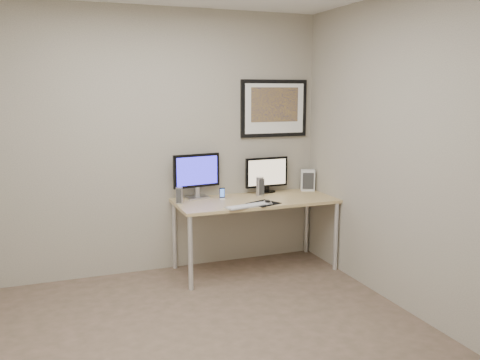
{
  "coord_description": "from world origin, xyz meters",
  "views": [
    {
      "loc": [
        -0.9,
        -3.26,
        1.81
      ],
      "look_at": [
        0.74,
        1.1,
        0.98
      ],
      "focal_mm": 38.0,
      "sensor_mm": 36.0,
      "label": 1
    }
  ],
  "objects": [
    {
      "name": "floor",
      "position": [
        0.0,
        0.0,
        0.0
      ],
      "size": [
        3.6,
        3.6,
        0.0
      ],
      "primitive_type": "plane",
      "color": "brown",
      "rests_on": "ground"
    },
    {
      "name": "monitor_large",
      "position": [
        0.47,
        1.61,
        0.98
      ],
      "size": [
        0.49,
        0.19,
        0.45
      ],
      "rotation": [
        0.0,
        0.0,
        0.15
      ],
      "color": "#B3B3B8",
      "rests_on": "desk"
    },
    {
      "name": "speaker_left",
      "position": [
        0.24,
        1.43,
        0.81
      ],
      "size": [
        0.08,
        0.08,
        0.16
      ],
      "primitive_type": "cylinder",
      "rotation": [
        0.0,
        0.0,
        -0.39
      ],
      "color": "#B3B3B8",
      "rests_on": "desk"
    },
    {
      "name": "keyboard",
      "position": [
        0.82,
        1.07,
        0.74
      ],
      "size": [
        0.49,
        0.23,
        0.02
      ],
      "primitive_type": "cube",
      "rotation": [
        0.0,
        0.0,
        0.22
      ],
      "color": "#B8B8BD",
      "rests_on": "desk"
    },
    {
      "name": "mousepad",
      "position": [
        1.01,
        1.14,
        0.73
      ],
      "size": [
        0.33,
        0.32,
        0.0
      ],
      "primitive_type": "cube",
      "rotation": [
        0.0,
        0.0,
        0.39
      ],
      "color": "black",
      "rests_on": "desk"
    },
    {
      "name": "fan_unit",
      "position": [
        1.72,
        1.58,
        0.84
      ],
      "size": [
        0.18,
        0.16,
        0.23
      ],
      "primitive_type": "cube",
      "rotation": [
        0.0,
        0.0,
        -0.4
      ],
      "color": "white",
      "rests_on": "desk"
    },
    {
      "name": "desk",
      "position": [
        1.0,
        1.35,
        0.66
      ],
      "size": [
        1.6,
        0.7,
        0.73
      ],
      "color": "#A3874F",
      "rests_on": "floor"
    },
    {
      "name": "room",
      "position": [
        0.0,
        0.45,
        1.64
      ],
      "size": [
        3.6,
        3.6,
        3.6
      ],
      "color": "white",
      "rests_on": "ground"
    },
    {
      "name": "monitor_tv",
      "position": [
        1.25,
        1.62,
        0.93
      ],
      "size": [
        0.49,
        0.12,
        0.38
      ],
      "rotation": [
        0.0,
        0.0,
        0.06
      ],
      "color": "black",
      "rests_on": "desk"
    },
    {
      "name": "framed_art",
      "position": [
        1.35,
        1.68,
        1.62
      ],
      "size": [
        0.75,
        0.04,
        0.6
      ],
      "color": "black",
      "rests_on": "room"
    },
    {
      "name": "mouse",
      "position": [
        1.04,
        1.12,
        0.75
      ],
      "size": [
        0.08,
        0.11,
        0.03
      ],
      "primitive_type": "ellipsoid",
      "rotation": [
        0.0,
        0.0,
        -0.28
      ],
      "color": "black",
      "rests_on": "mousepad"
    },
    {
      "name": "phone_dock",
      "position": [
        0.69,
        1.48,
        0.79
      ],
      "size": [
        0.06,
        0.06,
        0.12
      ],
      "primitive_type": "cube",
      "rotation": [
        0.0,
        0.0,
        -0.15
      ],
      "color": "black",
      "rests_on": "desk"
    },
    {
      "name": "speaker_right",
      "position": [
        1.12,
        1.51,
        0.83
      ],
      "size": [
        0.09,
        0.09,
        0.19
      ],
      "primitive_type": "cylinder",
      "rotation": [
        0.0,
        0.0,
        0.11
      ],
      "color": "#B3B3B8",
      "rests_on": "desk"
    }
  ]
}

